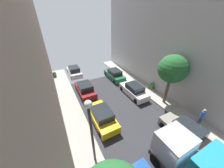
{
  "coord_description": "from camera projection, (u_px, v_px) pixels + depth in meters",
  "views": [
    {
      "loc": [
        -5.75,
        -0.75,
        9.15
      ],
      "look_at": [
        1.16,
        12.4,
        0.5
      ],
      "focal_mm": 19.43,
      "sensor_mm": 36.0,
      "label": 1
    }
  ],
  "objects": [
    {
      "name": "lamp_post",
      "position": [
        91.0,
        125.0,
        6.89
      ],
      "size": [
        0.44,
        0.44,
        5.26
      ],
      "color": "#333338",
      "rests_on": "sidewalk_left"
    },
    {
      "name": "parked_car_left_5",
      "position": [
        74.0,
        71.0,
        20.37
      ],
      "size": [
        1.78,
        4.2,
        1.57
      ],
      "color": "silver",
      "rests_on": "ground"
    },
    {
      "name": "parked_car_right_2",
      "position": [
        186.0,
        132.0,
        9.94
      ],
      "size": [
        1.78,
        4.2,
        1.57
      ],
      "color": "gray",
      "rests_on": "ground"
    },
    {
      "name": "potted_plant_0",
      "position": [
        54.0,
        74.0,
        19.74
      ],
      "size": [
        0.61,
        0.61,
        0.86
      ],
      "color": "slate",
      "rests_on": "sidewalk_left"
    },
    {
      "name": "parked_car_left_4",
      "position": [
        85.0,
        89.0,
        15.59
      ],
      "size": [
        1.78,
        4.2,
        1.57
      ],
      "color": "maroon",
      "rests_on": "ground"
    },
    {
      "name": "potted_plant_2",
      "position": [
        152.0,
        85.0,
        16.51
      ],
      "size": [
        0.65,
        0.65,
        0.95
      ],
      "color": "brown",
      "rests_on": "sidewalk_right"
    },
    {
      "name": "street_tree_1",
      "position": [
        172.0,
        69.0,
        12.17
      ],
      "size": [
        2.89,
        2.89,
        5.64
      ],
      "color": "brown",
      "rests_on": "sidewalk_right"
    },
    {
      "name": "parked_car_right_3",
      "position": [
        134.0,
        90.0,
        15.36
      ],
      "size": [
        1.78,
        4.2,
        1.57
      ],
      "color": "white",
      "rests_on": "ground"
    },
    {
      "name": "parked_car_left_3",
      "position": [
        102.0,
        116.0,
        11.47
      ],
      "size": [
        1.78,
        4.2,
        1.57
      ],
      "color": "gold",
      "rests_on": "ground"
    },
    {
      "name": "parked_car_right_4",
      "position": [
        114.0,
        75.0,
        19.31
      ],
      "size": [
        1.78,
        4.2,
        1.57
      ],
      "color": "#1E6638",
      "rests_on": "ground"
    },
    {
      "name": "pedestrian",
      "position": [
        202.0,
        116.0,
        11.01
      ],
      "size": [
        0.4,
        0.36,
        1.72
      ],
      "color": "#2D334C",
      "rests_on": "sidewalk_right"
    }
  ]
}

